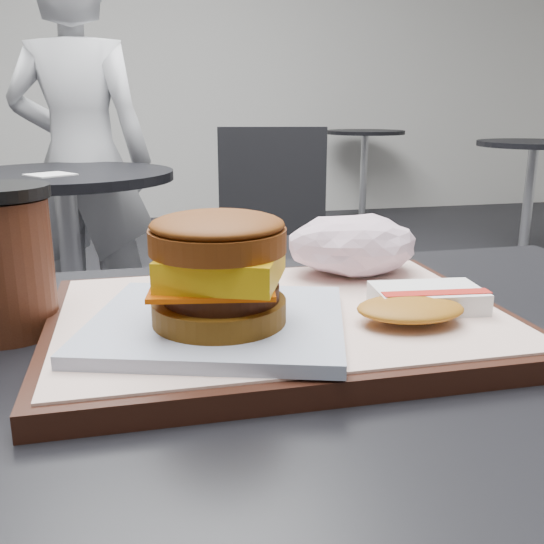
{
  "coord_description": "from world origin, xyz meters",
  "views": [
    {
      "loc": [
        -0.14,
        -0.41,
        0.96
      ],
      "look_at": [
        -0.04,
        0.02,
        0.83
      ],
      "focal_mm": 40.0,
      "sensor_mm": 36.0,
      "label": 1
    }
  ],
  "objects": [
    {
      "name": "neighbor_table",
      "position": [
        -0.35,
        1.65,
        0.55
      ],
      "size": [
        0.7,
        0.7,
        0.75
      ],
      "color": "black",
      "rests_on": "ground"
    },
    {
      "name": "hash_brown",
      "position": [
        0.09,
        0.02,
        0.8
      ],
      "size": [
        0.12,
        0.1,
        0.02
      ],
      "color": "white",
      "rests_on": "serving_tray"
    },
    {
      "name": "bg_table_near",
      "position": [
        2.2,
        2.8,
        0.56
      ],
      "size": [
        0.66,
        0.66,
        0.75
      ],
      "color": "black",
      "rests_on": "ground"
    },
    {
      "name": "napkin",
      "position": [
        -0.38,
        1.55,
        0.75
      ],
      "size": [
        0.17,
        0.17,
        0.0
      ],
      "primitive_type": "cube",
      "rotation": [
        0.0,
        0.0,
        0.62
      ],
      "color": "white",
      "rests_on": "neighbor_table"
    },
    {
      "name": "breakfast_sandwich",
      "position": [
        -0.08,
        0.02,
        0.83
      ],
      "size": [
        0.23,
        0.22,
        0.09
      ],
      "color": "silver",
      "rests_on": "serving_tray"
    },
    {
      "name": "crumpled_wrapper",
      "position": [
        0.08,
        0.15,
        0.82
      ],
      "size": [
        0.13,
        0.1,
        0.06
      ],
      "primitive_type": null,
      "color": "white",
      "rests_on": "serving_tray"
    },
    {
      "name": "patron",
      "position": [
        -0.32,
        2.07,
        0.75
      ],
      "size": [
        0.61,
        0.47,
        1.49
      ],
      "primitive_type": "imported",
      "rotation": [
        0.0,
        0.0,
        2.91
      ],
      "color": "#BCBCC1",
      "rests_on": "ground"
    },
    {
      "name": "serving_tray",
      "position": [
        -0.02,
        0.06,
        0.78
      ],
      "size": [
        0.38,
        0.28,
        0.02
      ],
      "color": "black",
      "rests_on": "customer_table"
    },
    {
      "name": "bg_table_far",
      "position": [
        1.8,
        4.5,
        0.56
      ],
      "size": [
        0.66,
        0.66,
        0.75
      ],
      "color": "black",
      "rests_on": "ground"
    },
    {
      "name": "coffee_cup",
      "position": [
        -0.24,
        0.11,
        0.83
      ],
      "size": [
        0.08,
        0.08,
        0.12
      ],
      "color": "#3B190E",
      "rests_on": "customer_table"
    },
    {
      "name": "neighbor_chair",
      "position": [
        0.25,
        1.79,
        0.51
      ],
      "size": [
        0.64,
        0.5,
        0.88
      ],
      "color": "#A9AAAF",
      "rests_on": "ground"
    }
  ]
}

